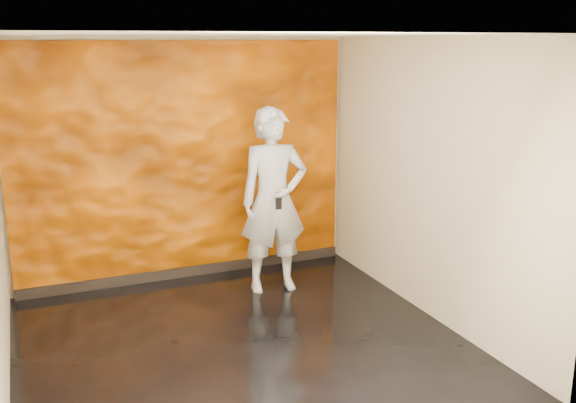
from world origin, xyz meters
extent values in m
cube|color=black|center=(0.00, 0.00, -0.01)|extent=(4.00, 4.00, 0.01)
cube|color=#C3B899|center=(0.00, 2.00, 1.40)|extent=(4.00, 0.02, 2.80)
cube|color=#C3B899|center=(0.00, -2.00, 1.40)|extent=(4.00, 0.02, 2.80)
cube|color=#C3B899|center=(2.00, 0.00, 1.40)|extent=(0.02, 4.00, 2.80)
cube|color=white|center=(0.00, 0.00, 2.80)|extent=(4.00, 4.00, 0.01)
cube|color=orange|center=(0.00, 1.96, 1.38)|extent=(3.90, 0.06, 2.75)
cube|color=black|center=(0.00, 1.92, 0.06)|extent=(3.90, 0.04, 0.12)
imported|color=#A7ABB7|center=(0.80, 1.17, 1.03)|extent=(0.80, 0.57, 2.06)
cube|color=black|center=(0.74, 0.89, 1.07)|extent=(0.07, 0.01, 0.12)
camera|label=1|loc=(-1.73, -5.23, 2.76)|focal=40.00mm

